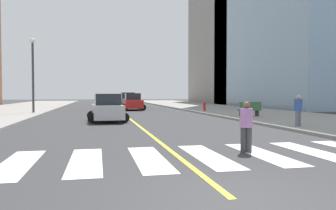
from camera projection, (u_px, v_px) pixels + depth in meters
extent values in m
plane|color=#333335|center=(233.00, 200.00, 5.86)|extent=(220.00, 220.00, 0.00)
cube|color=gray|center=(272.00, 115.00, 27.96)|extent=(10.00, 120.00, 0.15)
cube|color=silver|center=(17.00, 164.00, 8.83)|extent=(0.90, 4.00, 0.01)
cube|color=silver|center=(86.00, 161.00, 9.20)|extent=(0.90, 4.00, 0.01)
cube|color=silver|center=(149.00, 158.00, 9.58)|extent=(0.90, 4.00, 0.01)
cube|color=silver|center=(208.00, 156.00, 9.96)|extent=(0.90, 4.00, 0.01)
cube|color=silver|center=(262.00, 154.00, 10.33)|extent=(0.90, 4.00, 0.01)
cube|color=silver|center=(312.00, 152.00, 10.71)|extent=(0.90, 4.00, 0.01)
cube|color=yellow|center=(116.00, 108.00, 44.95)|extent=(0.16, 80.00, 0.01)
cube|color=gray|center=(245.00, 45.00, 68.59)|extent=(18.00, 24.00, 24.22)
cube|color=gold|center=(106.00, 107.00, 31.28)|extent=(1.88, 3.83, 0.80)
cube|color=#1E2328|center=(106.00, 100.00, 31.03)|extent=(1.52, 1.95, 0.68)
cylinder|color=black|center=(115.00, 110.00, 32.58)|extent=(0.62, 0.23, 0.61)
cylinder|color=black|center=(97.00, 110.00, 32.30)|extent=(0.62, 0.23, 0.61)
cylinder|color=black|center=(115.00, 111.00, 30.28)|extent=(0.62, 0.23, 0.61)
cylinder|color=black|center=(96.00, 111.00, 30.00)|extent=(0.62, 0.23, 0.61)
cube|color=slate|center=(128.00, 102.00, 47.00)|extent=(2.22, 4.72, 1.00)
cube|color=#1E2328|center=(128.00, 95.00, 47.24)|extent=(1.83, 2.38, 0.85)
cylinder|color=black|center=(121.00, 105.00, 45.35)|extent=(0.76, 0.26, 0.76)
cylinder|color=black|center=(137.00, 105.00, 45.85)|extent=(0.76, 0.26, 0.76)
cylinder|color=black|center=(119.00, 104.00, 48.17)|extent=(0.76, 0.26, 0.76)
cylinder|color=black|center=(134.00, 104.00, 48.67)|extent=(0.76, 0.26, 0.76)
cube|color=#B7B7BC|center=(107.00, 111.00, 22.27)|extent=(2.12, 4.34, 0.91)
cube|color=#1E2328|center=(107.00, 99.00, 22.00)|extent=(1.72, 2.20, 0.77)
cylinder|color=black|center=(120.00, 115.00, 23.81)|extent=(0.70, 0.26, 0.69)
cylinder|color=black|center=(92.00, 116.00, 23.31)|extent=(0.70, 0.26, 0.69)
cylinder|color=black|center=(124.00, 118.00, 21.26)|extent=(0.70, 0.26, 0.69)
cylinder|color=black|center=(93.00, 118.00, 20.76)|extent=(0.70, 0.26, 0.69)
cube|color=red|center=(133.00, 104.00, 38.13)|extent=(2.03, 4.43, 0.94)
cube|color=#1E2328|center=(133.00, 97.00, 38.36)|extent=(1.70, 2.22, 0.80)
cylinder|color=black|center=(125.00, 108.00, 36.60)|extent=(0.72, 0.24, 0.71)
cylinder|color=black|center=(143.00, 107.00, 37.01)|extent=(0.72, 0.24, 0.71)
cylinder|color=black|center=(123.00, 107.00, 39.28)|extent=(0.72, 0.24, 0.71)
cylinder|color=black|center=(140.00, 107.00, 39.69)|extent=(0.72, 0.24, 0.71)
cube|color=#33603D|center=(249.00, 110.00, 25.53)|extent=(1.81, 0.60, 0.08)
cube|color=#33603D|center=(251.00, 106.00, 25.29)|extent=(1.80, 0.10, 0.60)
cube|color=#2D2D33|center=(241.00, 113.00, 25.38)|extent=(0.11, 0.48, 0.44)
cube|color=#2D2D33|center=(257.00, 113.00, 25.69)|extent=(0.11, 0.48, 0.44)
cylinder|color=#38383D|center=(249.00, 140.00, 10.55)|extent=(0.19, 0.19, 0.82)
cylinder|color=#38383D|center=(243.00, 140.00, 10.59)|extent=(0.19, 0.19, 0.82)
cylinder|color=#99669E|center=(246.00, 118.00, 10.55)|extent=(0.41, 0.41, 0.61)
sphere|color=brown|center=(246.00, 105.00, 10.53)|extent=(0.22, 0.22, 0.22)
cylinder|color=slate|center=(299.00, 118.00, 17.67)|extent=(0.19, 0.19, 0.84)
cylinder|color=slate|center=(297.00, 119.00, 17.57)|extent=(0.19, 0.19, 0.84)
cylinder|color=#335199|center=(298.00, 105.00, 17.59)|extent=(0.42, 0.42, 0.63)
sphere|color=tan|center=(298.00, 97.00, 17.58)|extent=(0.23, 0.23, 0.23)
cylinder|color=red|center=(204.00, 108.00, 33.26)|extent=(0.26, 0.26, 0.70)
sphere|color=red|center=(204.00, 103.00, 33.25)|extent=(0.22, 0.22, 0.22)
cylinder|color=#38383D|center=(33.00, 77.00, 30.49)|extent=(0.20, 0.20, 6.54)
sphere|color=silver|center=(32.00, 41.00, 30.37)|extent=(0.44, 0.44, 0.44)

